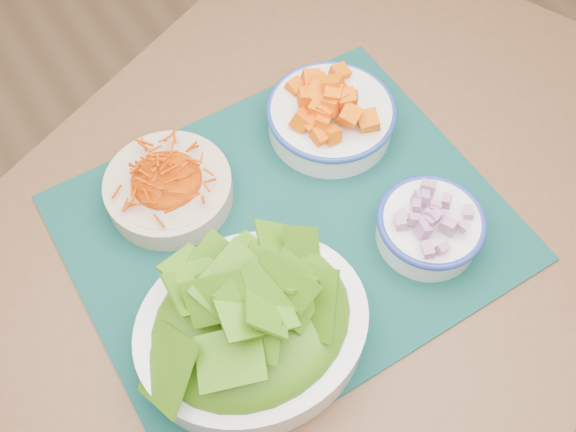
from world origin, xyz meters
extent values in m
plane|color=#A97D52|center=(0.00, 0.00, 0.00)|extent=(4.00, 4.00, 0.00)
cube|color=brown|center=(-0.32, -0.09, 0.73)|extent=(1.53, 1.30, 0.04)
cylinder|color=brown|center=(0.08, 0.48, 0.35)|extent=(0.06, 0.06, 0.71)
cube|color=#072A27|center=(-0.33, -0.07, 0.75)|extent=(0.61, 0.51, 0.00)
cylinder|color=beige|center=(-0.45, 0.07, 0.77)|extent=(0.22, 0.22, 0.04)
ellipsoid|color=#D84700|center=(-0.45, 0.07, 0.81)|extent=(0.16, 0.16, 0.03)
cylinder|color=white|center=(-0.17, 0.05, 0.78)|extent=(0.24, 0.24, 0.05)
torus|color=navy|center=(-0.17, 0.05, 0.80)|extent=(0.20, 0.20, 0.01)
ellipsoid|color=#F56300|center=(-0.17, 0.05, 0.83)|extent=(0.17, 0.17, 0.05)
ellipsoid|color=#265F06|center=(-0.46, -0.19, 0.85)|extent=(0.26, 0.22, 0.08)
cylinder|color=white|center=(-0.17, -0.19, 0.78)|extent=(0.18, 0.18, 0.05)
torus|color=navy|center=(-0.17, -0.19, 0.80)|extent=(0.15, 0.15, 0.01)
ellipsoid|color=#7D1D5B|center=(-0.17, -0.19, 0.82)|extent=(0.13, 0.13, 0.03)
camera|label=1|loc=(-0.58, -0.46, 1.56)|focal=40.00mm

